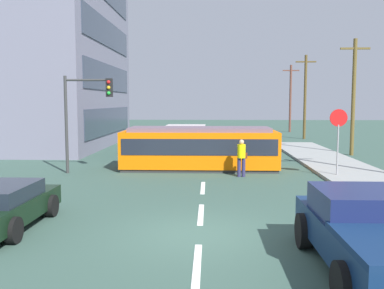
% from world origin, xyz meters
% --- Properties ---
extents(ground_plane, '(120.00, 120.00, 0.00)m').
position_xyz_m(ground_plane, '(0.00, 10.00, 0.00)').
color(ground_plane, '#334E44').
extents(sidewalk_curb_right, '(3.20, 36.00, 0.14)m').
position_xyz_m(sidewalk_curb_right, '(6.80, 6.00, 0.07)').
color(sidewalk_curb_right, gray).
rests_on(sidewalk_curb_right, ground).
extents(lane_stripe_0, '(0.16, 2.40, 0.01)m').
position_xyz_m(lane_stripe_0, '(0.00, -2.00, 0.01)').
color(lane_stripe_0, silver).
rests_on(lane_stripe_0, ground).
extents(lane_stripe_1, '(0.16, 2.40, 0.01)m').
position_xyz_m(lane_stripe_1, '(0.00, 2.00, 0.01)').
color(lane_stripe_1, silver).
rests_on(lane_stripe_1, ground).
extents(lane_stripe_2, '(0.16, 2.40, 0.01)m').
position_xyz_m(lane_stripe_2, '(0.00, 6.00, 0.01)').
color(lane_stripe_2, silver).
rests_on(lane_stripe_2, ground).
extents(lane_stripe_3, '(0.16, 2.40, 0.01)m').
position_xyz_m(lane_stripe_3, '(0.00, 16.66, 0.01)').
color(lane_stripe_3, silver).
rests_on(lane_stripe_3, ground).
extents(lane_stripe_4, '(0.16, 2.40, 0.01)m').
position_xyz_m(lane_stripe_4, '(0.00, 22.66, 0.01)').
color(lane_stripe_4, silver).
rests_on(lane_stripe_4, ground).
extents(streetcar_tram, '(7.62, 2.55, 2.09)m').
position_xyz_m(streetcar_tram, '(-0.23, 10.66, 1.08)').
color(streetcar_tram, '#E66505').
rests_on(streetcar_tram, ground).
extents(city_bus, '(2.57, 5.13, 1.83)m').
position_xyz_m(city_bus, '(-1.28, 15.96, 1.05)').
color(city_bus, '#BFB5B7').
rests_on(city_bus, ground).
extents(pedestrian_crossing, '(0.46, 0.36, 1.67)m').
position_xyz_m(pedestrian_crossing, '(1.68, 8.60, 0.94)').
color(pedestrian_crossing, '#2B294F').
rests_on(pedestrian_crossing, ground).
extents(pickup_truck_parked, '(2.28, 5.00, 1.55)m').
position_xyz_m(pickup_truck_parked, '(3.42, -2.35, 0.80)').
color(pickup_truck_parked, '#0F254A').
rests_on(pickup_truck_parked, ground).
extents(parked_sedan_near, '(1.95, 4.08, 1.19)m').
position_xyz_m(parked_sedan_near, '(-5.21, 0.33, 0.62)').
color(parked_sedan_near, black).
rests_on(parked_sedan_near, ground).
extents(stop_sign, '(0.76, 0.07, 2.88)m').
position_xyz_m(stop_sign, '(5.87, 8.50, 2.19)').
color(stop_sign, gray).
rests_on(stop_sign, sidewalk_curb_right).
extents(traffic_light_mast, '(2.26, 0.33, 4.53)m').
position_xyz_m(traffic_light_mast, '(-5.49, 9.25, 3.16)').
color(traffic_light_mast, '#333333').
rests_on(traffic_light_mast, ground).
extents(utility_pole_mid, '(1.80, 0.24, 7.18)m').
position_xyz_m(utility_pole_mid, '(9.15, 16.74, 3.77)').
color(utility_pole_mid, brown).
rests_on(utility_pole_mid, ground).
extents(utility_pole_far, '(1.80, 0.24, 7.46)m').
position_xyz_m(utility_pole_far, '(8.79, 28.76, 3.91)').
color(utility_pole_far, brown).
rests_on(utility_pole_far, ground).
extents(utility_pole_distant, '(1.80, 0.24, 7.35)m').
position_xyz_m(utility_pole_distant, '(9.17, 37.90, 3.85)').
color(utility_pole_distant, brown).
rests_on(utility_pole_distant, ground).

